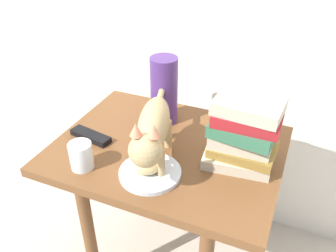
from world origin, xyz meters
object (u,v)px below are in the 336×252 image
object	(u,v)px
green_vase	(164,91)
plate	(150,173)
book_stack	(244,133)
bread_roll	(149,166)
tv_remote	(91,136)
candle_jar	(81,157)
side_table	(168,168)
cat	(153,129)

from	to	relation	value
green_vase	plate	bearing A→B (deg)	-74.28
plate	book_stack	bearing A→B (deg)	35.94
plate	book_stack	size ratio (longest dim) A/B	0.85
bread_roll	tv_remote	world-z (taller)	bread_roll
plate	bread_roll	world-z (taller)	bread_roll
book_stack	candle_jar	xyz separation A→B (m)	(-0.43, -0.21, -0.07)
side_table	plate	world-z (taller)	plate
cat	tv_remote	xyz separation A→B (m)	(-0.26, 0.05, -0.12)
side_table	tv_remote	bearing A→B (deg)	-166.94
candle_jar	plate	bearing A→B (deg)	13.15
cat	candle_jar	bearing A→B (deg)	-154.97
side_table	book_stack	world-z (taller)	book_stack
side_table	bread_roll	bearing A→B (deg)	-87.85
bread_roll	plate	bearing A→B (deg)	85.82
bread_roll	cat	bearing A→B (deg)	99.66
plate	side_table	bearing A→B (deg)	92.45
cat	candle_jar	xyz separation A→B (m)	(-0.19, -0.09, -0.09)
side_table	green_vase	xyz separation A→B (m)	(-0.08, 0.15, 0.21)
plate	candle_jar	bearing A→B (deg)	-166.85
side_table	book_stack	distance (m)	0.31
green_vase	tv_remote	xyz separation A→B (m)	(-0.18, -0.21, -0.11)
cat	book_stack	bearing A→B (deg)	27.28
book_stack	candle_jar	world-z (taller)	book_stack
cat	green_vase	world-z (taller)	green_vase
plate	cat	distance (m)	0.13
candle_jar	tv_remote	bearing A→B (deg)	114.28
green_vase	side_table	bearing A→B (deg)	-62.17
candle_jar	tv_remote	world-z (taller)	candle_jar
side_table	plate	xyz separation A→B (m)	(0.01, -0.15, 0.10)
cat	green_vase	distance (m)	0.26
side_table	green_vase	bearing A→B (deg)	117.83
cat	book_stack	world-z (taller)	cat
cat	tv_remote	distance (m)	0.29
cat	book_stack	xyz separation A→B (m)	(0.24, 0.12, -0.03)
plate	cat	bearing A→B (deg)	101.81
candle_jar	side_table	bearing A→B (deg)	45.05
side_table	candle_jar	xyz separation A→B (m)	(-0.20, -0.20, 0.13)
side_table	bread_roll	world-z (taller)	bread_roll
bread_roll	tv_remote	size ratio (longest dim) A/B	0.53
book_stack	tv_remote	distance (m)	0.51
book_stack	tv_remote	bearing A→B (deg)	-171.23
bread_roll	green_vase	size ratio (longest dim) A/B	0.33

